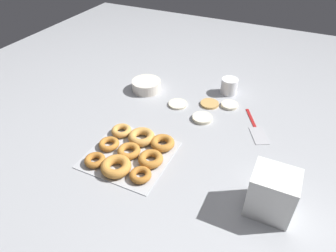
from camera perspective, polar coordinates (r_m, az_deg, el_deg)
ground_plane at (r=1.33m, az=4.33°, el=-0.71°), size 3.00×3.00×0.00m
pancake_0 at (r=1.49m, az=1.89°, el=4.19°), size 0.09×0.09×0.01m
pancake_1 at (r=1.51m, az=11.64°, el=3.93°), size 0.08×0.08×0.01m
pancake_2 at (r=1.40m, az=6.55°, el=1.53°), size 0.09×0.09×0.02m
pancake_3 at (r=1.50m, az=7.93°, el=4.22°), size 0.09×0.09×0.01m
donut_tray at (r=1.20m, az=-6.97°, el=-4.86°), size 0.32×0.31×0.04m
batter_bowl at (r=1.61m, az=-4.12°, el=7.73°), size 0.15×0.15×0.05m
container_stack at (r=1.02m, az=19.19°, el=-11.95°), size 0.14×0.12×0.16m
paper_cup at (r=1.60m, az=11.59°, el=7.45°), size 0.09×0.09×0.08m
spatula at (r=1.38m, az=16.60°, el=-0.96°), size 0.16×0.25×0.01m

